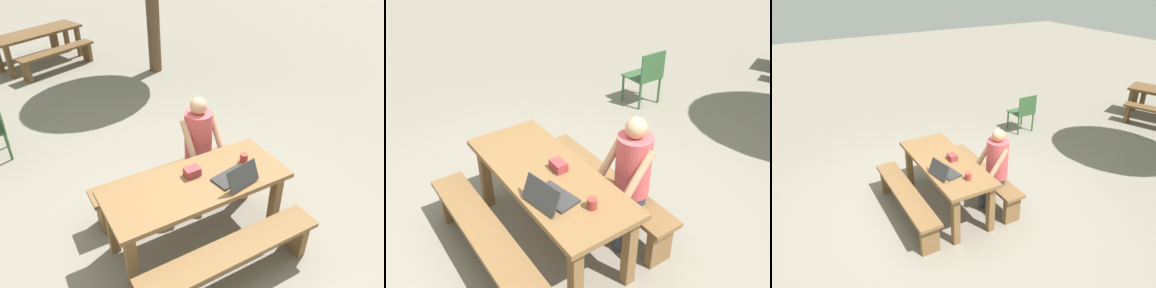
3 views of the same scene
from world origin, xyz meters
TOP-DOWN VIEW (x-y plane):
  - ground_plane at (0.00, 0.00)m, footprint 30.00×30.00m
  - picnic_table_front at (0.00, 0.00)m, footprint 1.79×0.72m
  - bench_near at (0.00, -0.62)m, footprint 1.77×0.30m
  - bench_far at (0.00, 0.62)m, footprint 1.77×0.30m
  - laptop at (0.33, -0.18)m, footprint 0.41×0.36m
  - small_pouch at (0.01, 0.10)m, footprint 0.15×0.11m
  - coffee_mug at (0.58, 0.04)m, footprint 0.08×0.08m
  - person_seated at (0.38, 0.59)m, footprint 0.42×0.41m
  - plastic_chair at (-1.61, 2.65)m, footprint 0.44×0.44m

SIDE VIEW (x-z plane):
  - ground_plane at x=0.00m, z-range 0.00..0.00m
  - bench_near at x=0.00m, z-range 0.11..0.56m
  - bench_far at x=0.00m, z-range 0.11..0.56m
  - plastic_chair at x=-1.61m, z-range 0.03..0.86m
  - picnic_table_front at x=0.00m, z-range 0.26..1.01m
  - person_seated at x=0.38m, z-range 0.11..1.38m
  - small_pouch at x=0.01m, z-range 0.76..0.84m
  - coffee_mug at x=0.58m, z-range 0.76..0.85m
  - laptop at x=0.33m, z-range 0.71..0.92m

